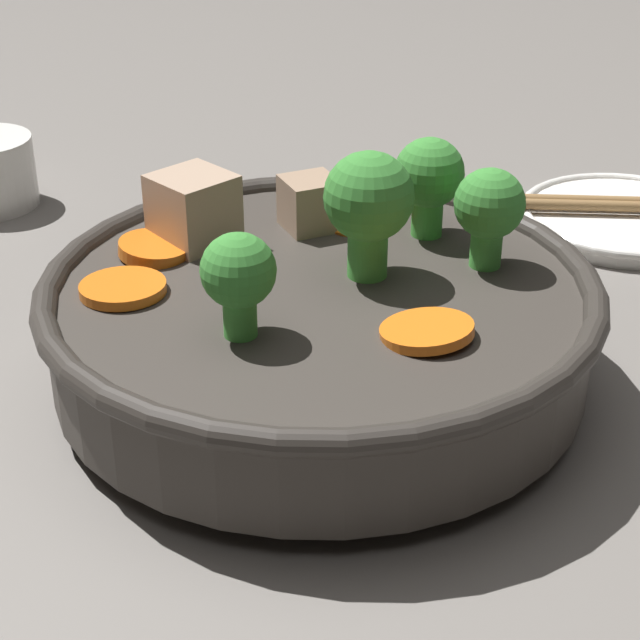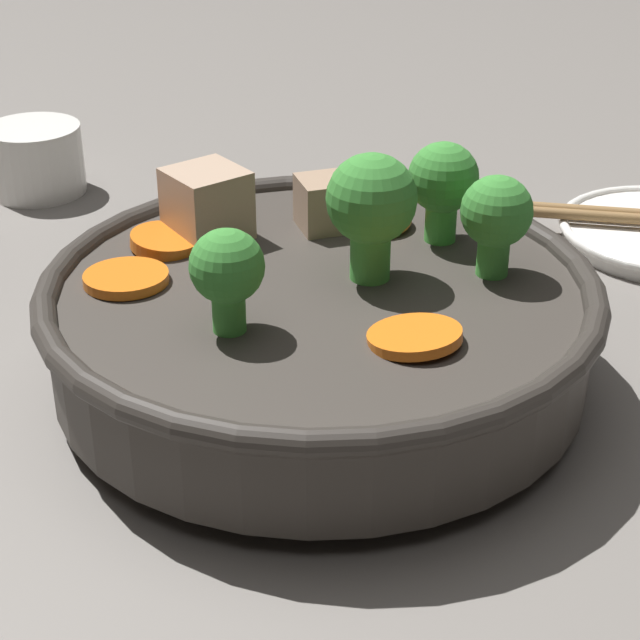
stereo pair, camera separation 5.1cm
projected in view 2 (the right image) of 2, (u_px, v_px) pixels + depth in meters
ground_plane at (320, 386)px, 0.53m from camera, size 3.00×3.00×0.00m
stirfry_bowl at (321, 313)px, 0.51m from camera, size 0.27×0.27×0.12m
tea_cup at (36, 159)px, 0.74m from camera, size 0.07×0.07×0.05m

